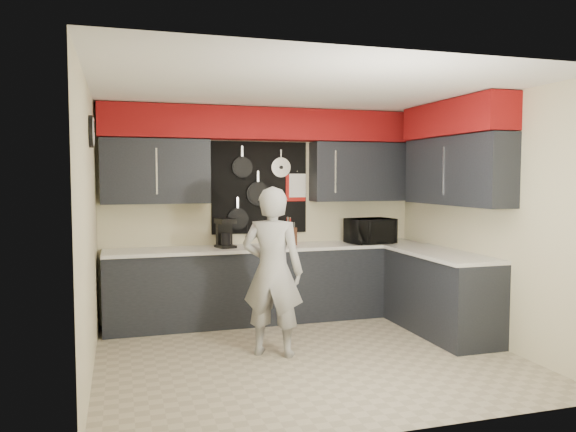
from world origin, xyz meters
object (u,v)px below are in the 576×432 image
object	(u,v)px
knife_block	(292,236)
coffee_maker	(225,232)
person	(273,271)
microwave	(370,231)
utensil_crock	(288,239)

from	to	relation	value
knife_block	coffee_maker	size ratio (longest dim) A/B	0.62
coffee_maker	person	world-z (taller)	person
microwave	coffee_maker	world-z (taller)	coffee_maker
microwave	utensil_crock	bearing A→B (deg)	167.83
knife_block	utensil_crock	size ratio (longest dim) A/B	1.36
microwave	person	xyz separation A→B (m)	(-1.61, -1.21, -0.24)
microwave	utensil_crock	xyz separation A→B (m)	(-1.07, 0.08, -0.08)
microwave	person	size ratio (longest dim) A/B	0.34
utensil_crock	coffee_maker	size ratio (longest dim) A/B	0.46
microwave	coffee_maker	size ratio (longest dim) A/B	1.62
utensil_crock	microwave	bearing A→B (deg)	-4.10
microwave	utensil_crock	world-z (taller)	microwave
knife_block	utensil_crock	xyz separation A→B (m)	(-0.05, -0.02, -0.03)
utensil_crock	person	xyz separation A→B (m)	(-0.55, -1.29, -0.17)
person	utensil_crock	bearing A→B (deg)	-84.38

